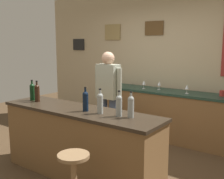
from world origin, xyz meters
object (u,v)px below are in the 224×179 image
object	(u,v)px
bar_stool	(74,175)
wine_bottle_a	(32,91)
wine_bottle_d	(100,102)
wine_bottle_f	(131,106)
wine_glass_a	(144,83)
wine_glass_c	(187,87)
wine_bottle_c	(85,100)
wine_glass_b	(159,84)
wine_bottle_b	(37,92)
wine_bottle_e	(119,105)
bartender	(108,94)
coffee_mug	(222,93)

from	to	relation	value
bar_stool	wine_bottle_a	size ratio (longest dim) A/B	2.22
wine_bottle_d	wine_bottle_f	xyz separation A→B (m)	(0.40, 0.06, 0.00)
bar_stool	wine_glass_a	world-z (taller)	wine_glass_a
wine_glass_c	wine_bottle_c	bearing A→B (deg)	-104.82
wine_bottle_a	wine_bottle_c	size ratio (longest dim) A/B	1.00
wine_bottle_f	wine_glass_b	distance (m)	2.12
wine_bottle_c	wine_glass_a	distance (m)	2.05
wine_bottle_a	wine_glass_b	bearing A→B (deg)	63.71
bar_stool	wine_bottle_b	xyz separation A→B (m)	(-1.36, 0.68, 0.60)
wine_bottle_b	wine_bottle_e	size ratio (longest dim) A/B	1.00
wine_bottle_c	wine_glass_b	xyz separation A→B (m)	(-0.04, 2.10, -0.05)
bartender	wine_glass_a	xyz separation A→B (m)	(0.11, 0.97, 0.07)
wine_bottle_c	wine_glass_b	size ratio (longest dim) A/B	1.97
bartender	wine_glass_c	xyz separation A→B (m)	(0.97, 0.95, 0.07)
bar_stool	wine_glass_c	world-z (taller)	wine_glass_c
wine_bottle_d	wine_bottle_e	xyz separation A→B (m)	(0.26, 0.02, 0.00)
wine_bottle_c	wine_bottle_d	size ratio (longest dim) A/B	1.00
wine_bottle_e	wine_glass_a	size ratio (longest dim) A/B	1.97
wine_glass_a	wine_bottle_f	bearing A→B (deg)	-64.15
wine_bottle_e	wine_glass_b	world-z (taller)	wine_bottle_e
wine_bottle_f	bartender	bearing A→B (deg)	137.43
wine_bottle_a	bar_stool	bearing A→B (deg)	-24.81
wine_bottle_a	wine_glass_b	world-z (taller)	wine_bottle_a
coffee_mug	bar_stool	bearing A→B (deg)	-103.24
wine_glass_a	wine_glass_c	size ratio (longest dim) A/B	1.00
wine_glass_c	coffee_mug	bearing A→B (deg)	11.91
wine_bottle_d	wine_bottle_f	world-z (taller)	same
wine_bottle_c	coffee_mug	distance (m)	2.38
wine_glass_a	wine_glass_b	size ratio (longest dim) A/B	1.00
wine_bottle_f	coffee_mug	distance (m)	2.10
wine_bottle_b	coffee_mug	size ratio (longest dim) A/B	2.45
wine_bottle_c	wine_glass_a	size ratio (longest dim) A/B	1.97
wine_bottle_a	wine_bottle_b	xyz separation A→B (m)	(0.13, -0.01, 0.00)
bar_stool	wine_glass_c	distance (m)	2.73
wine_bottle_b	wine_glass_a	world-z (taller)	wine_bottle_b
bar_stool	coffee_mug	xyz separation A→B (m)	(0.66, 2.79, 0.49)
wine_bottle_d	wine_glass_a	world-z (taller)	wine_bottle_d
wine_bottle_b	wine_glass_c	xyz separation A→B (m)	(1.47, 1.99, -0.05)
wine_glass_a	coffee_mug	xyz separation A→B (m)	(1.40, 0.10, -0.06)
wine_glass_c	wine_glass_a	bearing A→B (deg)	178.83
wine_bottle_a	wine_bottle_b	bearing A→B (deg)	-6.26
wine_bottle_b	wine_bottle_e	world-z (taller)	same
wine_bottle_c	wine_glass_c	bearing A→B (deg)	75.18
wine_bottle_a	wine_bottle_d	world-z (taller)	same
wine_bottle_a	wine_glass_c	bearing A→B (deg)	51.14
wine_bottle_e	wine_bottle_f	distance (m)	0.14
bar_stool	wine_glass_b	xyz separation A→B (m)	(-0.47, 2.76, 0.55)
wine_bottle_b	wine_bottle_f	xyz separation A→B (m)	(1.55, 0.07, 0.00)
wine_glass_c	bartender	bearing A→B (deg)	-135.41
bar_stool	wine_bottle_e	xyz separation A→B (m)	(0.05, 0.71, 0.60)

